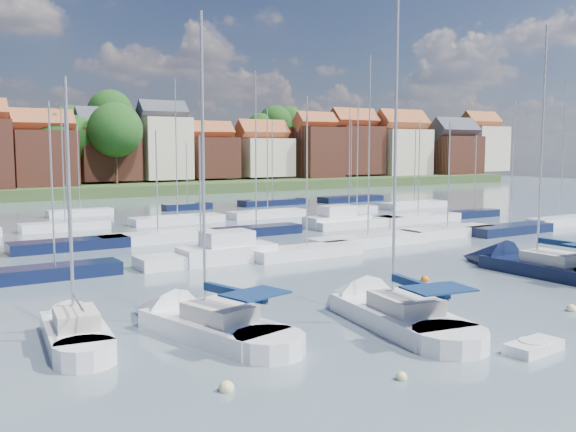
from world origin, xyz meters
TOP-DOWN VIEW (x-y plane):
  - ground at (0.00, 40.00)m, footprint 260.00×260.00m
  - sailboat_left at (-14.52, 5.16)m, footprint 5.46×11.45m
  - sailboat_centre at (-5.99, 2.37)m, footprint 5.05×12.33m
  - sailboat_navy at (9.88, 6.50)m, footprint 3.34×12.50m
  - sailboat_far at (-19.40, 6.89)m, footprint 3.44×9.17m
  - tender at (-4.24, -4.89)m, footprint 2.67×1.40m
  - buoy_a at (-16.55, -2.00)m, footprint 0.53×0.53m
  - buoy_b at (-10.83, -4.35)m, footprint 0.41×0.41m
  - buoy_c at (-5.60, -0.08)m, footprint 0.51×0.51m
  - buoy_d at (2.95, -1.73)m, footprint 0.50×0.50m
  - buoy_e at (1.93, 7.51)m, footprint 0.51×0.51m
  - marina_field at (1.91, 35.15)m, footprint 79.62×41.41m
  - far_shore_town at (2.23, 132.67)m, footprint 212.46×90.00m

SIDE VIEW (x-z plane):
  - ground at x=0.00m, z-range 0.00..0.00m
  - buoy_a at x=-16.55m, z-range -0.27..0.27m
  - buoy_b at x=-10.83m, z-range -0.20..0.20m
  - buoy_c at x=-5.60m, z-range -0.26..0.26m
  - buoy_d at x=2.95m, z-range -0.25..0.25m
  - buoy_e at x=1.93m, z-range -0.26..0.26m
  - tender at x=-4.24m, z-range -0.06..0.49m
  - sailboat_far at x=-19.40m, z-range -5.65..6.33m
  - sailboat_navy at x=9.88m, z-range -8.28..8.98m
  - sailboat_centre at x=-5.99m, z-range -7.78..8.48m
  - sailboat_left at x=-14.52m, z-range -7.18..7.89m
  - marina_field at x=1.91m, z-range -7.53..8.40m
  - far_shore_town at x=2.23m, z-range -6.53..15.74m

